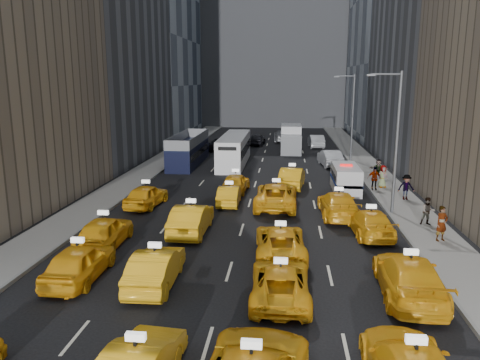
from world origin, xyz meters
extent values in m
plane|color=black|center=(0.00, 0.00, 0.00)|extent=(160.00, 160.00, 0.00)
cube|color=gray|center=(-10.50, 25.00, 0.07)|extent=(3.00, 90.00, 0.15)
cube|color=gray|center=(10.50, 25.00, 0.07)|extent=(3.00, 90.00, 0.15)
cube|color=slate|center=(-9.05, 25.00, 0.09)|extent=(0.15, 90.00, 0.18)
cube|color=slate|center=(9.05, 25.00, 0.09)|extent=(0.15, 90.00, 0.18)
cube|color=slate|center=(0.00, 72.00, 20.00)|extent=(30.00, 12.00, 40.00)
cylinder|color=#595B60|center=(9.30, 12.00, 4.50)|extent=(0.20, 0.20, 9.00)
cylinder|color=#595B60|center=(8.40, 12.00, 8.80)|extent=(1.80, 0.12, 0.12)
cube|color=slate|center=(7.50, 12.00, 8.75)|extent=(0.50, 0.22, 0.12)
cylinder|color=#595B60|center=(9.30, 32.00, 4.50)|extent=(0.20, 0.20, 9.00)
cylinder|color=#595B60|center=(8.40, 32.00, 8.80)|extent=(1.80, 0.12, 0.12)
cube|color=slate|center=(7.50, 32.00, 8.75)|extent=(0.50, 0.22, 0.12)
imported|color=#FEB115|center=(-6.32, 0.50, 0.79)|extent=(1.87, 4.65, 1.58)
imported|color=#FEB115|center=(-2.90, 0.31, 0.77)|extent=(1.74, 4.73, 1.55)
imported|color=#FEB115|center=(2.33, -0.47, 0.69)|extent=(2.36, 4.98, 1.37)
imported|color=#FEB115|center=(7.43, 0.25, 0.82)|extent=(2.58, 5.78, 1.65)
imported|color=#FEB115|center=(-6.79, 4.54, 0.81)|extent=(1.96, 4.75, 1.61)
imported|color=#FEB115|center=(-2.76, 7.15, 0.83)|extent=(1.80, 5.05, 1.66)
imported|color=#FEB115|center=(2.27, 4.18, 0.71)|extent=(2.64, 5.26, 1.43)
imported|color=#FEB115|center=(7.20, 7.77, 0.71)|extent=(2.30, 5.04, 1.43)
imported|color=#FEB115|center=(-6.92, 12.38, 0.76)|extent=(2.30, 4.65, 1.52)
imported|color=#FEB115|center=(-1.37, 13.43, 0.67)|extent=(1.48, 4.07, 1.33)
imported|color=#FEB115|center=(1.86, 13.11, 0.82)|extent=(2.84, 5.96, 1.64)
imported|color=#FEB115|center=(5.81, 11.23, 0.79)|extent=(2.39, 5.52, 1.58)
imported|color=#FEB115|center=(-1.32, 17.08, 0.74)|extent=(2.07, 4.48, 1.49)
imported|color=#FEB115|center=(3.00, 19.15, 0.81)|extent=(2.28, 5.11, 1.63)
cube|color=silver|center=(7.11, 18.27, 0.99)|extent=(2.50, 5.13, 1.97)
cylinder|color=black|center=(6.32, 16.71, 0.39)|extent=(0.28, 0.79, 0.79)
cylinder|color=black|center=(7.90, 16.71, 0.39)|extent=(0.28, 0.79, 0.79)
cylinder|color=black|center=(6.32, 19.84, 0.39)|extent=(0.28, 0.79, 0.79)
cylinder|color=black|center=(7.90, 19.84, 0.39)|extent=(0.28, 0.79, 0.79)
cube|color=navy|center=(7.11, 18.27, 0.85)|extent=(2.54, 5.14, 0.22)
cube|color=red|center=(7.11, 18.27, 2.04)|extent=(0.93, 0.43, 0.14)
cube|color=black|center=(-7.37, 28.62, 1.52)|extent=(3.73, 10.68, 3.04)
cylinder|color=black|center=(-8.41, 24.29, 0.55)|extent=(0.28, 1.10, 1.10)
cylinder|color=black|center=(-6.33, 24.29, 0.55)|extent=(0.28, 1.10, 1.10)
cylinder|color=black|center=(-8.41, 32.95, 0.55)|extent=(0.28, 1.10, 1.10)
cylinder|color=black|center=(-6.33, 32.95, 0.55)|extent=(0.28, 1.10, 1.10)
cube|color=white|center=(-2.75, 29.10, 1.47)|extent=(2.51, 11.43, 2.95)
cylinder|color=black|center=(-3.79, 24.30, 0.55)|extent=(0.28, 1.10, 1.10)
cylinder|color=black|center=(-1.71, 24.30, 0.55)|extent=(0.28, 1.10, 1.10)
cylinder|color=black|center=(-3.79, 33.90, 0.55)|extent=(0.28, 1.10, 1.10)
cylinder|color=black|center=(-1.71, 33.90, 0.55)|extent=(0.28, 1.10, 1.10)
cube|color=silver|center=(3.07, 38.13, 1.56)|extent=(3.00, 7.01, 3.11)
cylinder|color=black|center=(2.06, 35.62, 0.55)|extent=(0.28, 1.10, 1.10)
cylinder|color=black|center=(4.09, 35.62, 0.55)|extent=(0.28, 1.10, 1.10)
cylinder|color=black|center=(2.06, 40.63, 0.55)|extent=(0.28, 1.10, 1.10)
cylinder|color=black|center=(4.09, 40.63, 0.55)|extent=(0.28, 1.10, 1.10)
imported|color=#B4B6BC|center=(6.88, 29.14, 0.81)|extent=(2.33, 5.08, 1.61)
imported|color=black|center=(-5.67, 38.71, 0.70)|extent=(2.59, 5.14, 1.39)
imported|color=slate|center=(1.98, 47.06, 0.82)|extent=(2.47, 5.70, 1.63)
imported|color=black|center=(-1.28, 43.48, 0.76)|extent=(2.08, 4.59, 1.53)
imported|color=#A5A8AC|center=(6.28, 42.08, 0.81)|extent=(2.01, 4.99, 1.61)
imported|color=gray|center=(10.68, 6.75, 1.09)|extent=(0.81, 0.70, 1.88)
imported|color=gray|center=(10.77, 9.52, 0.97)|extent=(0.80, 0.45, 1.64)
imported|color=gray|center=(10.97, 15.45, 1.05)|extent=(1.21, 0.60, 1.80)
imported|color=gray|center=(9.27, 18.26, 1.05)|extent=(1.08, 0.54, 1.80)
imported|color=gray|center=(10.09, 19.22, 1.03)|extent=(0.98, 0.78, 1.77)
imported|color=gray|center=(10.39, 22.63, 0.98)|extent=(1.60, 0.80, 1.66)
camera|label=1|loc=(2.42, -17.65, 8.51)|focal=35.00mm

